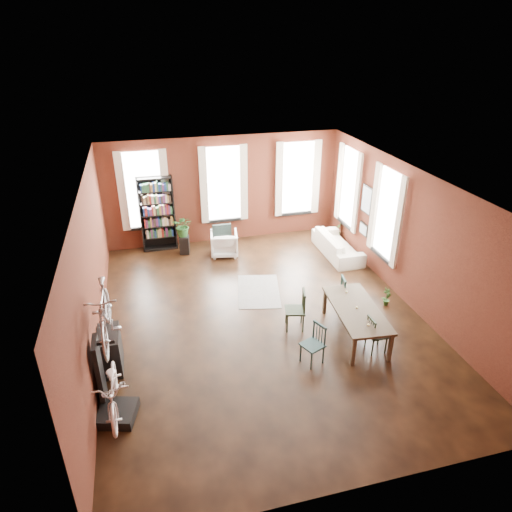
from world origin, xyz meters
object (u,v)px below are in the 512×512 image
object	(u,v)px
dining_chair_b	(295,310)
plant_stand	(185,245)
dining_chair_a	(312,345)
dining_chair_d	(349,294)
bookshelf	(157,214)
bike_trainer	(117,413)
cream_sofa	(338,242)
bicycle_floor	(110,372)
dining_table	(355,322)
white_armchair	(224,242)
dining_chair_c	(377,334)
console_table	(110,351)

from	to	relation	value
dining_chair_b	plant_stand	bearing A→B (deg)	-142.38
dining_chair_a	dining_chair_d	size ratio (longest dim) A/B	1.00
dining_chair_d	dining_chair_b	bearing A→B (deg)	113.80
bookshelf	bike_trainer	distance (m)	6.74
cream_sofa	bike_trainer	distance (m)	7.82
bookshelf	dining_chair_d	bearing A→B (deg)	-47.92
bicycle_floor	dining_chair_d	bearing A→B (deg)	20.63
dining_table	dining_chair_b	bearing A→B (deg)	158.47
dining_chair_a	bookshelf	bearing A→B (deg)	-179.81
white_armchair	bookshelf	bearing A→B (deg)	-17.70
dining_chair_b	plant_stand	world-z (taller)	dining_chair_b
dining_chair_c	dining_chair_d	size ratio (longest dim) A/B	0.94
dining_chair_a	white_armchair	distance (m)	5.20
dining_chair_a	bike_trainer	size ratio (longest dim) A/B	1.36
dining_chair_d	white_armchair	xyz separation A→B (m)	(-2.26, 3.57, -0.03)
dining_chair_a	white_armchair	size ratio (longest dim) A/B	1.08
dining_chair_a	dining_chair_c	xyz separation A→B (m)	(1.40, 0.03, -0.02)
dining_table	console_table	xyz separation A→B (m)	(-5.00, 0.22, 0.06)
dining_chair_c	white_armchair	size ratio (longest dim) A/B	1.02
dining_chair_a	dining_chair_d	bearing A→B (deg)	113.73
white_armchair	bike_trainer	distance (m)	6.39
dining_chair_c	dining_chair_d	bearing A→B (deg)	-4.83
dining_chair_b	cream_sofa	distance (m)	3.95
console_table	plant_stand	distance (m)	5.08
bike_trainer	bicycle_floor	bearing A→B (deg)	60.56
dining_chair_a	dining_chair_d	xyz separation A→B (m)	(1.51, 1.57, 0.00)
white_armchair	dining_chair_d	bearing A→B (deg)	131.24
bike_trainer	cream_sofa	bearing A→B (deg)	38.40
dining_table	plant_stand	distance (m)	5.78
dining_chair_b	bookshelf	world-z (taller)	bookshelf
dining_chair_d	plant_stand	xyz separation A→B (m)	(-3.36, 3.95, -0.15)
plant_stand	bicycle_floor	world-z (taller)	bicycle_floor
plant_stand	bookshelf	bearing A→B (deg)	142.72
dining_chair_d	plant_stand	distance (m)	5.19
dining_chair_d	bicycle_floor	distance (m)	5.62
cream_sofa	plant_stand	xyz separation A→B (m)	(-4.28, 1.19, -0.14)
dining_chair_b	dining_chair_c	distance (m)	1.78
dining_chair_c	bike_trainer	bearing A→B (deg)	95.57
dining_table	bookshelf	bearing A→B (deg)	129.43
bookshelf	plant_stand	world-z (taller)	bookshelf
dining_chair_c	bookshelf	size ratio (longest dim) A/B	0.36
dining_table	dining_chair_d	distance (m)	1.01
white_armchair	dining_chair_b	bearing A→B (deg)	110.32
dining_chair_a	dining_chair_c	bearing A→B (deg)	68.77
dining_chair_c	bookshelf	bearing A→B (deg)	32.46
dining_chair_a	dining_chair_c	world-z (taller)	dining_chair_a
dining_chair_c	console_table	distance (m)	5.25
dining_chair_d	bike_trainer	world-z (taller)	dining_chair_d
white_armchair	bike_trainer	xyz separation A→B (m)	(-2.94, -5.67, -0.30)
bicycle_floor	bike_trainer	bearing A→B (deg)	-120.68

